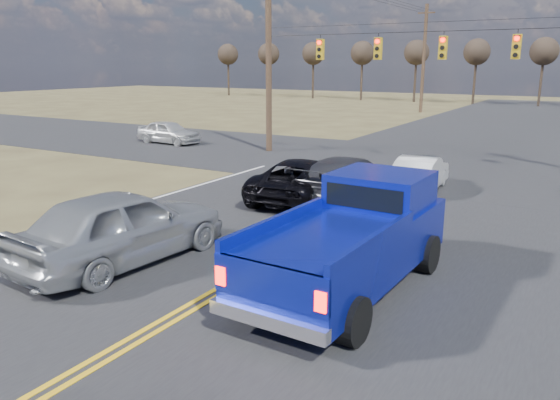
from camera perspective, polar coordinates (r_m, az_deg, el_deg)
The scene contains 12 objects.
ground at distance 10.60m, azimuth -11.22°, elevation -12.18°, with size 160.00×160.00×0.00m, color brown.
road_main at distance 18.76m, azimuth 9.44°, elevation -0.42°, with size 14.00×120.00×0.02m, color #28282B.
road_cross at distance 26.23m, azimuth 15.85°, elevation 3.37°, with size 120.00×12.00×0.02m, color #28282B.
signal_gantry at distance 25.49m, azimuth 17.63°, elevation 14.42°, with size 19.60×4.83×10.00m.
utility_poles at distance 24.85m, azimuth 16.06°, elevation 14.93°, with size 19.60×58.32×10.00m.
treeline at distance 34.58m, azimuth 20.54°, elevation 15.00°, with size 87.00×117.80×7.40m.
pickup_truck at distance 11.46m, azimuth 7.65°, elevation -4.02°, with size 2.60×6.13×2.27m.
silver_suv at distance 13.43m, azimuth -16.15°, elevation -2.60°, with size 2.15×5.35×1.82m, color #979A9E.
black_suv at distance 18.97m, azimuth 2.60°, elevation 2.17°, with size 2.41×5.22×1.45m, color black.
white_car_queue at distance 21.07m, azimuth 14.44°, elevation 2.76°, with size 1.40×4.01×1.32m, color silver.
dgrey_car_queue at distance 18.89m, azimuth 7.16°, elevation 2.18°, with size 2.17×5.35×1.55m, color #39393E.
cross_car_west at distance 33.22m, azimuth -11.57°, elevation 6.97°, with size 4.00×1.61×1.36m, color beige.
Camera 1 is at (6.48, -6.99, 4.64)m, focal length 35.00 mm.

